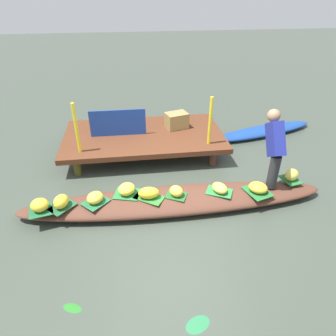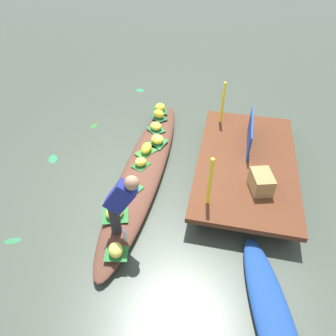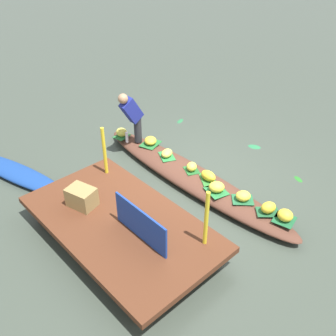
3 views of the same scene
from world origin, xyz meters
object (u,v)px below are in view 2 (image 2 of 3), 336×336
object	(u,v)px
banana_bunch_4	(159,114)
banana_bunch_6	(156,126)
banana_bunch_8	(160,107)
banana_bunch_5	(146,148)
market_banner	(250,133)
banana_bunch_0	(130,188)
banana_bunch_3	(115,212)
vendor_boat	(144,170)
vendor_person	(120,202)
moored_boat	(275,325)
water_bottle	(125,235)
produce_crate	(261,182)
banana_bunch_2	(116,250)
banana_bunch_7	(157,139)
banana_bunch_1	(141,162)

from	to	relation	value
banana_bunch_4	banana_bunch_6	distance (m)	0.48
banana_bunch_8	banana_bunch_6	bearing A→B (deg)	6.33
banana_bunch_5	market_banner	distance (m)	2.03
banana_bunch_0	banana_bunch_3	xyz separation A→B (m)	(0.59, -0.08, 0.01)
vendor_boat	banana_bunch_4	xyz separation A→B (m)	(-1.68, -0.09, 0.22)
vendor_person	vendor_boat	bearing A→B (deg)	-175.18
moored_boat	vendor_person	world-z (taller)	vendor_person
water_bottle	banana_bunch_4	bearing A→B (deg)	-175.20
banana_bunch_3	market_banner	distance (m)	2.96
banana_bunch_3	produce_crate	size ratio (longest dim) A/B	0.67
vendor_person	produce_crate	xyz separation A→B (m)	(-1.19, 1.99, -0.35)
produce_crate	banana_bunch_6	bearing A→B (deg)	-125.81
vendor_boat	banana_bunch_3	distance (m)	1.31
banana_bunch_0	banana_bunch_4	xyz separation A→B (m)	(-2.38, -0.05, 0.02)
banana_bunch_0	banana_bunch_6	world-z (taller)	banana_bunch_6
banana_bunch_3	water_bottle	xyz separation A→B (m)	(0.41, 0.31, 0.03)
produce_crate	banana_bunch_0	bearing A→B (deg)	-81.18
moored_boat	banana_bunch_2	world-z (taller)	banana_bunch_2
moored_boat	banana_bunch_8	distance (m)	5.07
moored_boat	market_banner	xyz separation A→B (m)	(-3.29, -0.46, 0.58)
moored_boat	banana_bunch_7	size ratio (longest dim) A/B	9.56
moored_boat	banana_bunch_0	size ratio (longest dim) A/B	9.47
banana_bunch_1	banana_bunch_4	xyz separation A→B (m)	(-1.69, -0.05, 0.02)
banana_bunch_4	banana_bunch_3	bearing A→B (deg)	-0.46
banana_bunch_2	banana_bunch_8	xyz separation A→B (m)	(-3.93, -0.26, -0.00)
banana_bunch_1	produce_crate	bearing A→B (deg)	80.87
banana_bunch_7	vendor_boat	bearing A→B (deg)	-7.85
moored_boat	banana_bunch_5	size ratio (longest dim) A/B	8.33
banana_bunch_1	banana_bunch_0	bearing A→B (deg)	0.50
moored_boat	vendor_person	xyz separation A→B (m)	(-0.88, -2.23, 0.83)
banana_bunch_0	banana_bunch_1	bearing A→B (deg)	-179.50
vendor_boat	banana_bunch_5	xyz separation A→B (m)	(-0.41, -0.04, 0.21)
banana_bunch_1	vendor_person	world-z (taller)	vendor_person
banana_bunch_6	market_banner	bearing A→B (deg)	79.68
banana_bunch_0	banana_bunch_6	size ratio (longest dim) A/B	1.09
vendor_boat	banana_bunch_0	xyz separation A→B (m)	(0.70, -0.04, 0.19)
banana_bunch_2	water_bottle	xyz separation A→B (m)	(-0.27, 0.06, 0.01)
banana_bunch_5	produce_crate	size ratio (longest dim) A/B	0.72
banana_bunch_0	banana_bunch_7	bearing A→B (deg)	174.48
banana_bunch_0	banana_bunch_8	size ratio (longest dim) A/B	1.12
market_banner	banana_bunch_2	bearing A→B (deg)	-31.89
banana_bunch_4	water_bottle	distance (m)	3.39
banana_bunch_1	banana_bunch_6	size ratio (longest dim) A/B	0.86
banana_bunch_3	banana_bunch_7	bearing A→B (deg)	173.94
banana_bunch_7	water_bottle	bearing A→B (deg)	2.18
banana_bunch_7	banana_bunch_4	bearing A→B (deg)	-168.58
banana_bunch_5	vendor_person	xyz separation A→B (m)	(1.96, 0.17, 0.58)
banana_bunch_8	vendor_person	world-z (taller)	vendor_person
banana_bunch_1	banana_bunch_2	size ratio (longest dim) A/B	0.92
banana_bunch_5	vendor_person	distance (m)	2.05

